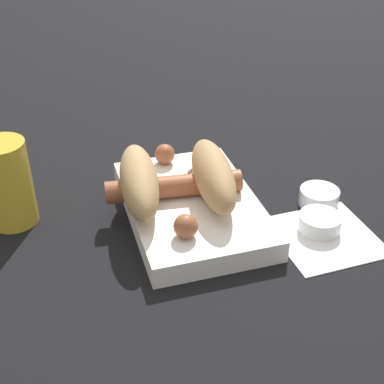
# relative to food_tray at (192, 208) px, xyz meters

# --- Properties ---
(ground_plane) EXTENTS (3.00, 3.00, 0.00)m
(ground_plane) POSITION_rel_food_tray_xyz_m (0.00, 0.00, -0.01)
(ground_plane) COLOR black
(food_tray) EXTENTS (0.24, 0.16, 0.03)m
(food_tray) POSITION_rel_food_tray_xyz_m (0.00, 0.00, 0.00)
(food_tray) COLOR white
(food_tray) RESTS_ON ground_plane
(bread_roll) EXTENTS (0.17, 0.16, 0.06)m
(bread_roll) POSITION_rel_food_tray_xyz_m (0.01, 0.02, 0.04)
(bread_roll) COLOR tan
(bread_roll) RESTS_ON food_tray
(sausage) EXTENTS (0.20, 0.17, 0.03)m
(sausage) POSITION_rel_food_tray_xyz_m (0.01, 0.02, 0.03)
(sausage) COLOR #9E5638
(sausage) RESTS_ON food_tray
(pickled_veggies) EXTENTS (0.06, 0.07, 0.01)m
(pickled_veggies) POSITION_rel_food_tray_xyz_m (0.05, -0.03, 0.02)
(pickled_veggies) COLOR orange
(pickled_veggies) RESTS_ON food_tray
(napkin) EXTENTS (0.12, 0.12, 0.00)m
(napkin) POSITION_rel_food_tray_xyz_m (-0.09, -0.14, -0.01)
(napkin) COLOR white
(napkin) RESTS_ON ground_plane
(condiment_cup_near) EXTENTS (0.05, 0.05, 0.02)m
(condiment_cup_near) POSITION_rel_food_tray_xyz_m (-0.07, -0.14, -0.00)
(condiment_cup_near) COLOR silver
(condiment_cup_near) RESTS_ON ground_plane
(condiment_cup_far) EXTENTS (0.05, 0.05, 0.02)m
(condiment_cup_far) POSITION_rel_food_tray_xyz_m (-0.02, -0.17, -0.00)
(condiment_cup_far) COLOR silver
(condiment_cup_far) RESTS_ON ground_plane
(drink_glass) EXTENTS (0.06, 0.06, 0.11)m
(drink_glass) POSITION_rel_food_tray_xyz_m (0.06, 0.22, 0.04)
(drink_glass) COLOR gold
(drink_glass) RESTS_ON ground_plane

